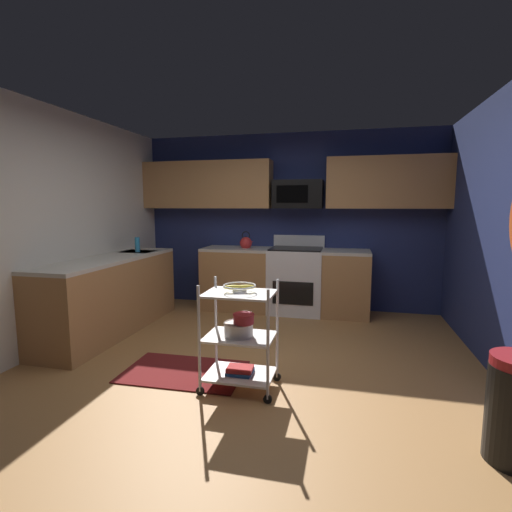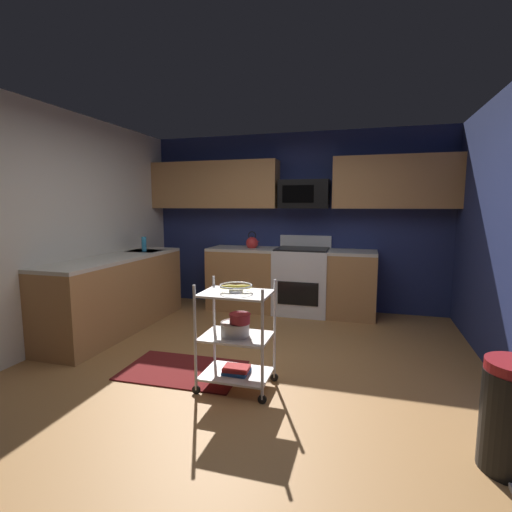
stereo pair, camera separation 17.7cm
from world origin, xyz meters
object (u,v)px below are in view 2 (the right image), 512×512
object	(u,v)px
fruit_bowl	(236,287)
kettle	(252,243)
microwave	(304,194)
mixing_bowl_large	(235,328)
mixing_bowl_small	(240,318)
dish_soap_bottle	(144,244)
rolling_cart	(236,336)
book_stack	(237,370)
oven_range	(302,280)

from	to	relation	value
fruit_bowl	kettle	distance (m)	2.52
microwave	mixing_bowl_large	bearing A→B (deg)	-93.50
mixing_bowl_small	dish_soap_bottle	size ratio (longest dim) A/B	0.91
rolling_cart	kettle	xyz separation A→B (m)	(-0.60, 2.45, 0.54)
mixing_bowl_large	book_stack	distance (m)	0.36
fruit_bowl	kettle	size ratio (longest dim) A/B	1.03
mixing_bowl_large	microwave	bearing A→B (deg)	86.50
dish_soap_bottle	oven_range	bearing A→B (deg)	22.23
microwave	fruit_bowl	xyz separation A→B (m)	(-0.15, -2.56, -0.82)
fruit_bowl	dish_soap_bottle	xyz separation A→B (m)	(-1.89, 1.62, 0.14)
mixing_bowl_small	book_stack	distance (m)	0.46
rolling_cart	kettle	distance (m)	2.58
mixing_bowl_large	dish_soap_bottle	distance (m)	2.53
book_stack	oven_range	bearing A→B (deg)	86.57
oven_range	dish_soap_bottle	xyz separation A→B (m)	(-2.04, -0.83, 0.54)
kettle	fruit_bowl	bearing A→B (deg)	-76.23
microwave	dish_soap_bottle	bearing A→B (deg)	-155.29
rolling_cart	mixing_bowl_small	world-z (taller)	rolling_cart
mixing_bowl_large	book_stack	world-z (taller)	mixing_bowl_large
mixing_bowl_large	fruit_bowl	bearing A→B (deg)	0.00
kettle	dish_soap_bottle	distance (m)	1.53
oven_range	book_stack	distance (m)	2.48
kettle	dish_soap_bottle	xyz separation A→B (m)	(-1.29, -0.83, 0.02)
mixing_bowl_large	book_stack	xyz separation A→B (m)	(0.01, 0.00, -0.36)
microwave	mixing_bowl_large	xyz separation A→B (m)	(-0.16, -2.56, -1.18)
book_stack	kettle	xyz separation A→B (m)	(-0.60, 2.45, 0.84)
microwave	mixing_bowl_small	world-z (taller)	microwave
microwave	dish_soap_bottle	world-z (taller)	microwave
rolling_cart	mixing_bowl_large	size ratio (longest dim) A/B	3.63
fruit_bowl	book_stack	world-z (taller)	fruit_bowl
kettle	mixing_bowl_large	bearing A→B (deg)	-76.45
kettle	dish_soap_bottle	size ratio (longest dim) A/B	1.32
microwave	kettle	xyz separation A→B (m)	(-0.75, -0.11, -0.70)
mixing_bowl_large	kettle	bearing A→B (deg)	103.55
mixing_bowl_small	dish_soap_bottle	distance (m)	2.56
mixing_bowl_large	kettle	world-z (taller)	kettle
microwave	book_stack	bearing A→B (deg)	-93.28
oven_range	rolling_cart	size ratio (longest dim) A/B	1.20
fruit_bowl	microwave	bearing A→B (deg)	86.72
mixing_bowl_large	mixing_bowl_small	world-z (taller)	mixing_bowl_small
mixing_bowl_large	book_stack	size ratio (longest dim) A/B	1.12
book_stack	fruit_bowl	bearing A→B (deg)	-91.79
oven_range	fruit_bowl	size ratio (longest dim) A/B	4.04
rolling_cart	dish_soap_bottle	world-z (taller)	dish_soap_bottle
rolling_cart	mixing_bowl_large	bearing A→B (deg)	180.00
fruit_bowl	mixing_bowl_small	size ratio (longest dim) A/B	1.49
mixing_bowl_small	microwave	bearing A→B (deg)	87.60
mixing_bowl_small	kettle	world-z (taller)	kettle
microwave	book_stack	size ratio (longest dim) A/B	3.12
rolling_cart	mixing_bowl_large	distance (m)	0.07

